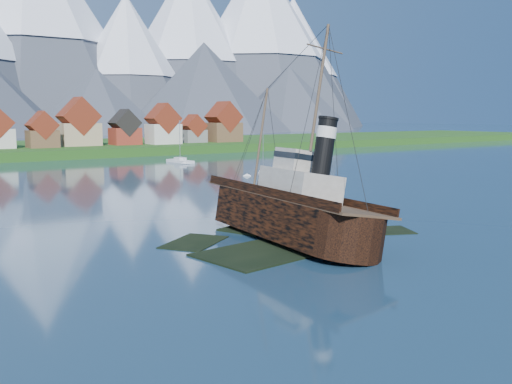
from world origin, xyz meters
TOP-DOWN VIEW (x-y plane):
  - ground at (0.00, 0.00)m, footprint 1400.00×1400.00m
  - shoal at (1.78, 2.15)m, footprint 31.71×21.24m
  - seawall at (0.00, 132.00)m, footprint 600.00×2.50m
  - tugboat_wreck at (0.49, 3.56)m, footprint 7.42×31.96m
  - sailboat_d at (36.65, 56.90)m, footprint 6.00×7.72m
  - sailboat_e at (38.59, 101.68)m, footprint 3.81×11.34m

SIDE VIEW (x-z plane):
  - shoal at x=1.78m, z-range -0.92..0.22m
  - ground at x=0.00m, z-range 0.00..0.00m
  - seawall at x=0.00m, z-range -1.00..1.00m
  - sailboat_d at x=36.65m, z-range -5.16..5.66m
  - sailboat_e at x=38.59m, z-range -6.17..6.74m
  - tugboat_wreck at x=0.49m, z-range -9.49..15.84m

